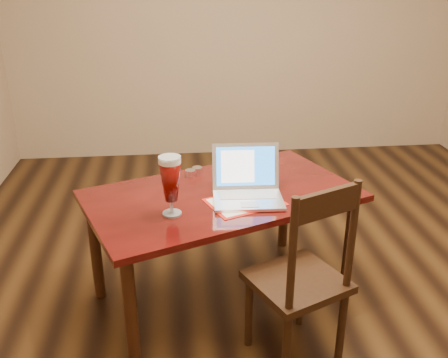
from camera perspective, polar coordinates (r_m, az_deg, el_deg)
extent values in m
plane|color=black|center=(3.12, 7.80, -12.54)|extent=(5.00, 5.00, 0.00)
cube|color=tan|center=(5.02, 1.85, 17.83)|extent=(4.50, 0.01, 2.70)
cube|color=#4F0C0A|center=(2.73, -0.22, -1.92)|extent=(1.63, 1.28, 0.04)
cylinder|color=black|center=(2.44, -10.59, -15.07)|extent=(0.06, 0.06, 0.64)
cylinder|color=black|center=(2.97, 14.07, -7.74)|extent=(0.06, 0.06, 0.64)
cylinder|color=black|center=(2.98, -14.47, -7.76)|extent=(0.06, 0.06, 0.64)
cylinder|color=black|center=(3.43, 6.90, -2.83)|extent=(0.06, 0.06, 0.64)
cube|color=#B51B10|center=(2.61, 2.41, -2.65)|extent=(0.45, 0.39, 0.00)
cube|color=white|center=(2.61, 2.41, -2.61)|extent=(0.40, 0.34, 0.00)
cube|color=silver|center=(2.61, 2.78, -2.43)|extent=(0.37, 0.27, 0.02)
cube|color=#BBBBC0|center=(2.65, 2.67, -1.79)|extent=(0.30, 0.13, 0.00)
cube|color=#BABBBF|center=(2.54, 2.95, -2.93)|extent=(0.09, 0.07, 0.00)
cube|color=silver|center=(2.70, 2.48, 1.47)|extent=(0.36, 0.09, 0.24)
cube|color=blue|center=(2.69, 2.50, 1.46)|extent=(0.32, 0.07, 0.20)
cube|color=white|center=(2.69, 1.58, 1.44)|extent=(0.18, 0.05, 0.17)
cylinder|color=silver|center=(2.50, -5.95, -3.94)|extent=(0.09, 0.09, 0.01)
cylinder|color=silver|center=(2.48, -5.99, -3.13)|extent=(0.02, 0.02, 0.07)
cylinder|color=beige|center=(2.38, -6.23, 2.07)|extent=(0.11, 0.11, 0.02)
cylinder|color=silver|center=(2.38, -6.24, 2.43)|extent=(0.11, 0.11, 0.01)
cylinder|color=silver|center=(2.93, -3.86, 0.66)|extent=(0.06, 0.06, 0.04)
cylinder|color=silver|center=(2.97, -3.07, 0.99)|extent=(0.06, 0.06, 0.04)
cube|color=black|center=(2.46, 8.33, -11.51)|extent=(0.54, 0.53, 0.04)
cylinder|color=black|center=(2.42, 7.13, -18.85)|extent=(0.04, 0.04, 0.40)
cylinder|color=black|center=(2.59, 13.30, -16.01)|extent=(0.04, 0.04, 0.40)
cylinder|color=black|center=(2.61, 2.86, -14.96)|extent=(0.04, 0.04, 0.40)
cylinder|color=black|center=(2.77, 8.82, -12.67)|extent=(0.04, 0.04, 0.40)
cylinder|color=black|center=(2.11, 7.81, -8.57)|extent=(0.04, 0.04, 0.53)
cylinder|color=black|center=(2.31, 14.44, -6.19)|extent=(0.04, 0.04, 0.53)
cube|color=black|center=(2.12, 11.69, -2.74)|extent=(0.32, 0.16, 0.12)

